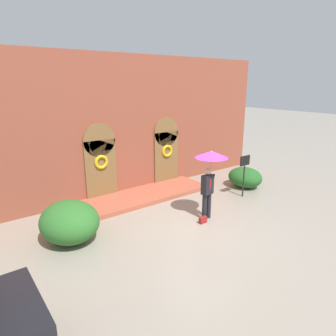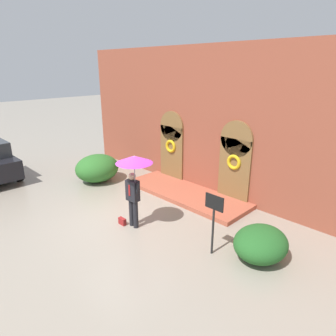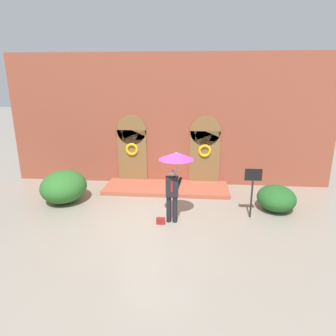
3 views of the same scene
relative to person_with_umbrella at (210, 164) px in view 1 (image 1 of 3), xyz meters
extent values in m
plane|color=gray|center=(-0.56, -0.11, -1.91)|extent=(80.00, 80.00, 0.00)
cube|color=brown|center=(-0.56, 4.09, 0.89)|extent=(14.00, 0.50, 5.60)
cube|color=brown|center=(-2.16, 3.80, -0.71)|extent=(1.30, 0.08, 2.40)
cylinder|color=brown|center=(-2.16, 3.80, 0.49)|extent=(1.30, 0.08, 1.30)
cube|color=brown|center=(1.04, 3.80, -0.71)|extent=(1.30, 0.08, 2.40)
cylinder|color=brown|center=(1.04, 3.80, 0.49)|extent=(1.30, 0.08, 1.30)
torus|color=gold|center=(-2.16, 3.73, -0.36)|extent=(0.56, 0.12, 0.56)
torus|color=gold|center=(1.04, 3.73, -0.36)|extent=(0.56, 0.12, 0.56)
cube|color=#AA523A|center=(-0.56, 2.94, -1.83)|extent=(5.20, 1.80, 0.16)
cylinder|color=black|center=(-0.20, 0.00, -1.46)|extent=(0.16, 0.16, 0.90)
cylinder|color=black|center=(0.00, 0.00, -1.46)|extent=(0.16, 0.16, 0.90)
cube|color=black|center=(-0.10, 0.00, -0.68)|extent=(0.42, 0.28, 0.66)
cube|color=#A51919|center=(-0.10, -0.13, -0.64)|extent=(0.06, 0.02, 0.36)
sphere|color=tan|center=(-0.10, 0.00, -0.22)|extent=(0.22, 0.22, 0.22)
cylinder|color=black|center=(0.12, 0.00, -0.58)|extent=(0.22, 0.09, 0.46)
cylinder|color=gray|center=(0.03, 0.00, -0.26)|extent=(0.02, 0.02, 0.98)
cone|color=#992893|center=(0.03, 0.00, 0.34)|extent=(1.10, 1.10, 0.22)
cone|color=white|center=(0.03, 0.00, 0.35)|extent=(0.61, 0.61, 0.20)
cube|color=maroon|center=(-0.45, -0.20, -1.80)|extent=(0.28, 0.12, 0.22)
cylinder|color=black|center=(2.53, 0.58, -1.26)|extent=(0.06, 0.06, 1.30)
cube|color=black|center=(2.53, 0.58, -0.39)|extent=(0.56, 0.03, 0.40)
ellipsoid|color=#2D6B28|center=(-4.34, 1.37, -1.32)|extent=(1.68, 1.93, 1.19)
ellipsoid|color=#235B23|center=(3.55, 1.30, -1.47)|extent=(1.35, 1.55, 0.88)
camera|label=1|loc=(-6.87, -6.73, 2.62)|focal=32.00mm
camera|label=2|loc=(6.63, -5.17, 2.91)|focal=32.00mm
camera|label=3|loc=(0.57, -8.96, 2.61)|focal=32.00mm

